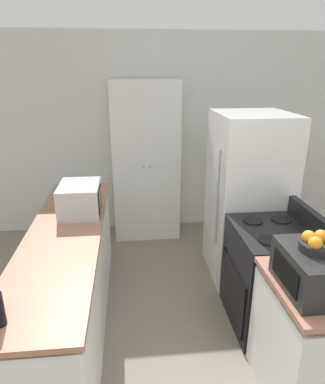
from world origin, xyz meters
The scene contains 9 objects.
wall_back centered at (0.00, 3.34, 1.30)m, with size 7.00×0.06×2.60m.
counter_left centered at (-0.85, 1.34, 0.44)m, with size 0.60×2.49×0.91m.
counter_right centered at (0.85, 0.46, 0.44)m, with size 0.60×0.72×0.91m.
pantry_cabinet centered at (-0.09, 3.07, 1.02)m, with size 0.85×0.48×2.03m.
stove centered at (0.87, 1.21, 0.46)m, with size 0.66×0.74×1.07m.
refrigerator centered at (0.91, 2.02, 0.88)m, with size 0.75×0.79×1.75m.
microwave centered at (-0.76, 1.74, 1.04)m, with size 0.36×0.46×0.27m.
toaster_oven centered at (0.75, 0.42, 1.04)m, with size 0.34×0.46×0.26m.
fruit_bowl centered at (0.75, 0.44, 1.21)m, with size 0.20×0.20×0.11m.
Camera 1 is at (-0.31, -1.21, 2.17)m, focal length 32.00 mm.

